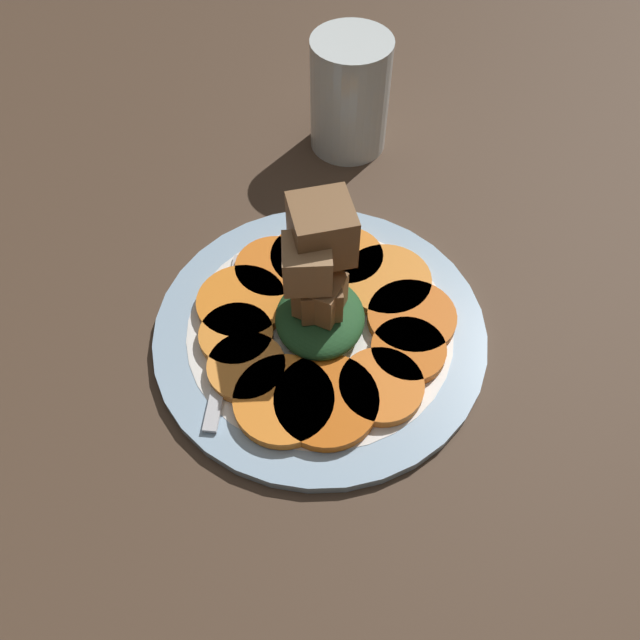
{
  "coord_description": "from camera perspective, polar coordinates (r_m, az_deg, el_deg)",
  "views": [
    {
      "loc": [
        30.1,
        1.89,
        46.86
      ],
      "look_at": [
        0.0,
        0.0,
        4.1
      ],
      "focal_mm": 35.0,
      "sensor_mm": 36.0,
      "label": 1
    }
  ],
  "objects": [
    {
      "name": "fork",
      "position": [
        0.53,
        -8.16,
        -1.05
      ],
      "size": [
        17.64,
        2.5,
        0.4
      ],
      "rotation": [
        0.0,
        0.0,
        -0.03
      ],
      "color": "silver",
      "rests_on": "plate"
    },
    {
      "name": "carrot_slice_8",
      "position": [
        0.54,
        -7.18,
        1.59
      ],
      "size": [
        7.78,
        7.78,
        0.94
      ],
      "primitive_type": "cylinder",
      "color": "orange",
      "rests_on": "plate"
    },
    {
      "name": "center_pile",
      "position": [
        0.5,
        -0.12,
        3.11
      ],
      "size": [
        9.19,
        7.52,
        11.91
      ],
      "color": "#235128",
      "rests_on": "plate"
    },
    {
      "name": "carrot_slice_5",
      "position": [
        0.57,
        2.34,
        5.74
      ],
      "size": [
        6.87,
        6.87,
        0.94
      ],
      "primitive_type": "cylinder",
      "color": "orange",
      "rests_on": "plate"
    },
    {
      "name": "carrot_slice_2",
      "position": [
        0.52,
        8.07,
        -2.77
      ],
      "size": [
        6.22,
        6.22,
        0.94
      ],
      "primitive_type": "cylinder",
      "color": "#D76115",
      "rests_on": "plate"
    },
    {
      "name": "carrot_slice_3",
      "position": [
        0.54,
        8.38,
        0.24
      ],
      "size": [
        7.61,
        7.61,
        0.94
      ],
      "primitive_type": "cylinder",
      "color": "orange",
      "rests_on": "plate"
    },
    {
      "name": "carrot_slice_9",
      "position": [
        0.53,
        -7.67,
        -1.4
      ],
      "size": [
        6.21,
        6.21,
        0.94
      ],
      "primitive_type": "cylinder",
      "color": "orange",
      "rests_on": "plate"
    },
    {
      "name": "water_glass",
      "position": [
        0.68,
        2.73,
        19.85
      ],
      "size": [
        8.17,
        8.17,
        11.92
      ],
      "color": "silver",
      "rests_on": "table_slab"
    },
    {
      "name": "carrot_slice_0",
      "position": [
        0.49,
        0.59,
        -7.41
      ],
      "size": [
        8.24,
        8.24,
        0.94
      ],
      "primitive_type": "cylinder",
      "color": "#D45F13",
      "rests_on": "plate"
    },
    {
      "name": "table_slab",
      "position": [
        0.55,
        -0.0,
        -1.87
      ],
      "size": [
        120.0,
        120.0,
        2.0
      ],
      "primitive_type": "cube",
      "color": "#4C3828",
      "rests_on": "ground"
    },
    {
      "name": "carrot_slice_1",
      "position": [
        0.5,
        5.62,
        -6.04
      ],
      "size": [
        6.78,
        6.78,
        0.94
      ],
      "primitive_type": "cylinder",
      "color": "orange",
      "rests_on": "plate"
    },
    {
      "name": "carrot_slice_4",
      "position": [
        0.56,
        6.12,
        3.59
      ],
      "size": [
        7.9,
        7.9,
        0.94
      ],
      "primitive_type": "cylinder",
      "color": "orange",
      "rests_on": "plate"
    },
    {
      "name": "plate",
      "position": [
        0.54,
        -0.0,
        -0.97
      ],
      "size": [
        28.42,
        28.42,
        1.05
      ],
      "color": "#99B7D1",
      "rests_on": "table_slab"
    },
    {
      "name": "carrot_slice_10",
      "position": [
        0.51,
        -6.74,
        -4.31
      ],
      "size": [
        6.34,
        6.34,
        0.94
      ],
      "primitive_type": "cylinder",
      "color": "#F9953A",
      "rests_on": "plate"
    },
    {
      "name": "carrot_slice_7",
      "position": [
        0.57,
        -4.21,
        4.74
      ],
      "size": [
        7.04,
        7.04,
        0.94
      ],
      "primitive_type": "cylinder",
      "color": "orange",
      "rests_on": "plate"
    },
    {
      "name": "carrot_slice_6",
      "position": [
        0.57,
        -0.64,
        5.73
      ],
      "size": [
        7.79,
        7.79,
        0.94
      ],
      "primitive_type": "cylinder",
      "color": "orange",
      "rests_on": "plate"
    },
    {
      "name": "carrot_slice_11",
      "position": [
        0.49,
        -3.33,
        -7.33
      ],
      "size": [
        7.95,
        7.95,
        0.94
      ],
      "primitive_type": "cylinder",
      "color": "orange",
      "rests_on": "plate"
    }
  ]
}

